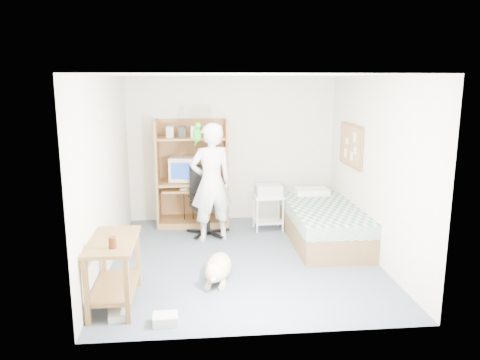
{
  "coord_description": "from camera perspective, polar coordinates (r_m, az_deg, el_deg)",
  "views": [
    {
      "loc": [
        -0.63,
        -6.12,
        2.44
      ],
      "look_at": [
        -0.01,
        0.36,
        1.05
      ],
      "focal_mm": 35.0,
      "sensor_mm": 36.0,
      "label": 1
    }
  ],
  "objects": [
    {
      "name": "corkboard",
      "position": [
        7.48,
        13.38,
        4.12
      ],
      "size": [
        0.04,
        0.94,
        0.66
      ],
      "color": "olive",
      "rests_on": "wall_right"
    },
    {
      "name": "wall_left",
      "position": [
        6.34,
        -15.97,
        0.77
      ],
      "size": [
        0.02,
        4.0,
        2.5
      ],
      "primitive_type": "cube",
      "color": "silver",
      "rests_on": "floor"
    },
    {
      "name": "floor",
      "position": [
        6.62,
        0.41,
        -9.59
      ],
      "size": [
        4.0,
        4.0,
        0.0
      ],
      "primitive_type": "plane",
      "color": "#4C5667",
      "rests_on": "ground"
    },
    {
      "name": "pencil_cup",
      "position": [
        7.94,
        -3.61,
        0.25
      ],
      "size": [
        0.08,
        0.08,
        0.12
      ],
      "primitive_type": "cylinder",
      "color": "gold",
      "rests_on": "computer_hutch"
    },
    {
      "name": "floor_box_b",
      "position": [
        5.24,
        -14.78,
        -15.64
      ],
      "size": [
        0.22,
        0.25,
        0.08
      ],
      "primitive_type": "cube",
      "rotation": [
        0.0,
        0.0,
        0.19
      ],
      "color": "beige",
      "rests_on": "floor"
    },
    {
      "name": "side_desk",
      "position": [
        5.37,
        -15.15,
        -9.63
      ],
      "size": [
        0.5,
        1.0,
        0.75
      ],
      "color": "brown",
      "rests_on": "floor"
    },
    {
      "name": "person",
      "position": [
        7.14,
        -3.53,
        -0.32
      ],
      "size": [
        0.76,
        0.61,
        1.82
      ],
      "primitive_type": "imported",
      "rotation": [
        0.0,
        0.0,
        3.44
      ],
      "color": "white",
      "rests_on": "floor"
    },
    {
      "name": "ceiling",
      "position": [
        6.15,
        0.45,
        12.61
      ],
      "size": [
        3.6,
        4.0,
        0.02
      ],
      "primitive_type": "cube",
      "color": "white",
      "rests_on": "wall_back"
    },
    {
      "name": "printer_cart",
      "position": [
        7.76,
        3.47,
        -3.31
      ],
      "size": [
        0.51,
        0.41,
        0.58
      ],
      "rotation": [
        0.0,
        0.0,
        0.05
      ],
      "color": "white",
      "rests_on": "floor"
    },
    {
      "name": "keyboard",
      "position": [
        7.9,
        -5.78,
        -0.96
      ],
      "size": [
        0.47,
        0.23,
        0.03
      ],
      "primitive_type": "cube",
      "rotation": [
        0.0,
        0.0,
        0.17
      ],
      "color": "beige",
      "rests_on": "computer_hutch"
    },
    {
      "name": "computer_hutch",
      "position": [
        8.02,
        -5.82,
        0.34
      ],
      "size": [
        1.2,
        0.63,
        1.8
      ],
      "color": "brown",
      "rests_on": "floor"
    },
    {
      "name": "wall_back",
      "position": [
        8.23,
        -0.99,
        3.73
      ],
      "size": [
        3.6,
        0.02,
        2.5
      ],
      "primitive_type": "cube",
      "color": "silver",
      "rests_on": "floor"
    },
    {
      "name": "floor_box_a",
      "position": [
        5.04,
        -9.09,
        -16.41
      ],
      "size": [
        0.26,
        0.21,
        0.1
      ],
      "primitive_type": "cube",
      "rotation": [
        0.0,
        0.0,
        0.04
      ],
      "color": "silver",
      "rests_on": "floor"
    },
    {
      "name": "printer",
      "position": [
        7.69,
        3.5,
        -1.25
      ],
      "size": [
        0.44,
        0.34,
        0.18
      ],
      "primitive_type": "cube",
      "rotation": [
        0.0,
        0.0,
        0.05
      ],
      "color": "beige",
      "rests_on": "printer_cart"
    },
    {
      "name": "office_chair",
      "position": [
        7.56,
        -4.07,
        -3.69
      ],
      "size": [
        0.62,
        0.63,
        1.1
      ],
      "rotation": [
        0.0,
        0.0,
        0.3
      ],
      "color": "black",
      "rests_on": "floor"
    },
    {
      "name": "bed",
      "position": [
        7.33,
        10.13,
        -5.22
      ],
      "size": [
        1.02,
        2.02,
        0.66
      ],
      "color": "brown",
      "rests_on": "floor"
    },
    {
      "name": "dog",
      "position": [
        5.91,
        -2.71,
        -10.63
      ],
      "size": [
        0.43,
        0.98,
        0.37
      ],
      "rotation": [
        0.0,
        0.0,
        -0.19
      ],
      "color": "tan",
      "rests_on": "floor"
    },
    {
      "name": "parrot",
      "position": [
        7.03,
        -5.24,
        5.7
      ],
      "size": [
        0.13,
        0.23,
        0.37
      ],
      "rotation": [
        0.0,
        0.0,
        0.3
      ],
      "color": "#178D14",
      "rests_on": "person"
    },
    {
      "name": "crt_monitor",
      "position": [
        8.0,
        -6.92,
        1.4
      ],
      "size": [
        0.49,
        0.51,
        0.4
      ],
      "rotation": [
        0.0,
        0.0,
        -0.15
      ],
      "color": "beige",
      "rests_on": "computer_hutch"
    },
    {
      "name": "drink_glass",
      "position": [
        5.0,
        -15.29,
        -7.39
      ],
      "size": [
        0.08,
        0.08,
        0.12
      ],
      "primitive_type": "cylinder",
      "color": "#401D0A",
      "rests_on": "side_desk"
    },
    {
      "name": "wall_right",
      "position": [
        6.69,
        15.96,
        1.34
      ],
      "size": [
        0.02,
        4.0,
        2.5
      ],
      "primitive_type": "cube",
      "color": "silver",
      "rests_on": "floor"
    }
  ]
}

